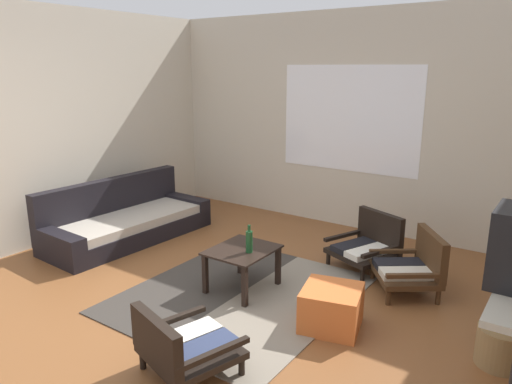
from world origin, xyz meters
name	(u,v)px	position (x,y,z in m)	size (l,w,h in m)	color
ground_plane	(188,322)	(0.00, 0.00, 0.00)	(7.80, 7.80, 0.00)	brown
far_wall_with_window	(351,122)	(0.00, 3.06, 1.35)	(5.60, 0.13, 2.70)	beige
side_wall_left	(24,130)	(-2.66, 0.30, 1.35)	(0.12, 6.60, 2.70)	beige
area_rug	(240,294)	(0.06, 0.63, 0.01)	(1.83, 2.11, 0.01)	#38332D
couch	(125,222)	(-1.97, 1.04, 0.21)	(0.90, 2.04, 0.70)	black
coffee_table	(242,257)	(0.01, 0.73, 0.33)	(0.53, 0.62, 0.40)	black
armchair_by_window	(368,244)	(0.76, 1.92, 0.24)	(0.75, 0.74, 0.56)	black
armchair_striped_foreground	(182,346)	(0.45, -0.54, 0.23)	(0.71, 0.71, 0.49)	black
armchair_corner	(413,265)	(1.32, 1.60, 0.26)	(0.78, 0.80, 0.57)	#472D19
ottoman_orange	(331,308)	(0.99, 0.60, 0.17)	(0.45, 0.45, 0.33)	#D1662D
glass_bottle	(249,241)	(0.11, 0.71, 0.51)	(0.06, 0.06, 0.26)	#194723
wicker_basket	(500,347)	(2.18, 0.81, 0.14)	(0.32, 0.32, 0.28)	olive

